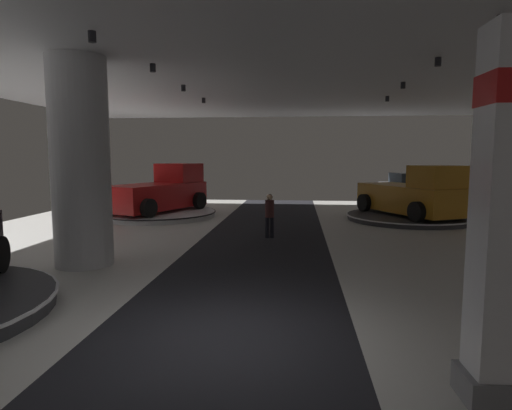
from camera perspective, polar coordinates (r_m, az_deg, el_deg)
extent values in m
cube|color=silver|center=(7.36, -4.55, -17.24)|extent=(24.00, 44.00, 0.05)
cube|color=#232328|center=(7.35, -4.56, -17.03)|extent=(4.40, 44.00, 0.01)
cylinder|color=black|center=(9.85, -20.88, 20.11)|extent=(0.16, 0.16, 0.22)
cylinder|color=black|center=(12.59, -13.51, 17.24)|extent=(0.16, 0.16, 0.22)
cylinder|color=black|center=(15.92, -9.60, 15.02)|extent=(0.16, 0.16, 0.22)
cylinder|color=black|center=(19.19, -6.94, 13.58)|extent=(0.16, 0.16, 0.22)
cylinder|color=black|center=(9.41, 29.71, 20.36)|extent=(0.16, 0.16, 0.22)
cylinder|color=black|center=(12.43, 22.96, 17.06)|extent=(0.16, 0.16, 0.22)
cylinder|color=black|center=(15.93, 18.89, 14.76)|extent=(0.16, 0.16, 0.22)
cylinder|color=black|center=(19.32, 17.00, 13.30)|extent=(0.16, 0.16, 0.22)
cylinder|color=silver|center=(12.37, -22.21, 5.16)|extent=(1.52, 1.52, 5.50)
cylinder|color=silver|center=(27.48, 19.17, 0.24)|extent=(4.86, 4.86, 0.23)
cylinder|color=black|center=(27.47, 19.17, 0.42)|extent=(4.96, 4.96, 0.05)
cube|color=silver|center=(27.41, 19.22, 1.75)|extent=(2.56, 4.46, 0.90)
cube|color=#2D3842|center=(27.23, 19.41, 3.29)|extent=(1.89, 2.16, 0.70)
cylinder|color=black|center=(28.35, 16.17, 1.45)|extent=(0.34, 0.71, 0.68)
cylinder|color=black|center=(29.14, 19.83, 1.45)|extent=(0.34, 0.71, 0.68)
cylinder|color=black|center=(25.73, 18.49, 0.88)|extent=(0.34, 0.71, 0.68)
cylinder|color=black|center=(26.60, 22.43, 0.90)|extent=(0.34, 0.71, 0.68)
sphere|color=white|center=(29.09, 16.67, 2.31)|extent=(0.18, 0.18, 0.18)
sphere|color=white|center=(29.48, 18.45, 2.30)|extent=(0.18, 0.18, 0.18)
cylinder|color=#333338|center=(21.09, 19.57, -1.56)|extent=(5.56, 5.57, 0.24)
cylinder|color=white|center=(21.08, 19.58, -1.31)|extent=(5.68, 5.68, 0.05)
cube|color=#B77519|center=(20.99, 19.66, 0.80)|extent=(4.20, 5.69, 1.20)
cube|color=#B77519|center=(19.65, 22.95, 3.38)|extent=(2.45, 2.36, 1.00)
cube|color=#28333D|center=(20.02, 21.95, 3.47)|extent=(1.61, 0.83, 0.75)
cylinder|color=black|center=(20.47, 25.48, -0.51)|extent=(0.62, 0.88, 0.84)
cylinder|color=black|center=(18.86, 20.48, -0.84)|extent=(0.62, 0.88, 0.84)
cylinder|color=black|center=(23.19, 18.93, 0.52)|extent=(0.62, 0.88, 0.84)
cylinder|color=black|center=(21.78, 14.12, 0.31)|extent=(0.62, 0.88, 0.84)
cylinder|color=silver|center=(21.53, -12.91, -1.16)|extent=(5.57, 5.56, 0.26)
cylinder|color=black|center=(21.52, -12.92, -0.90)|extent=(5.68, 5.68, 0.05)
cube|color=red|center=(21.44, -12.97, 1.17)|extent=(4.02, 5.70, 1.20)
cube|color=red|center=(22.66, -10.17, 4.17)|extent=(2.42, 2.31, 1.00)
cube|color=#28333D|center=(22.27, -11.00, 4.11)|extent=(1.64, 0.76, 0.75)
cylinder|color=black|center=(23.63, -12.08, 0.86)|extent=(0.59, 0.88, 0.84)
cylinder|color=black|center=(22.16, -7.48, 0.59)|extent=(0.59, 0.88, 0.84)
cylinder|color=black|center=(20.98, -18.73, -0.03)|extent=(0.59, 0.88, 0.84)
cylinder|color=black|center=(19.32, -14.01, -0.41)|extent=(0.59, 0.88, 0.84)
cylinder|color=black|center=(15.54, 2.12, -2.90)|extent=(0.14, 0.14, 0.80)
cylinder|color=black|center=(15.51, 1.48, -2.92)|extent=(0.14, 0.14, 0.80)
cylinder|color=#472323|center=(15.43, 1.81, -0.49)|extent=(0.32, 0.32, 0.62)
sphere|color=tan|center=(15.39, 1.81, 1.06)|extent=(0.22, 0.22, 0.22)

